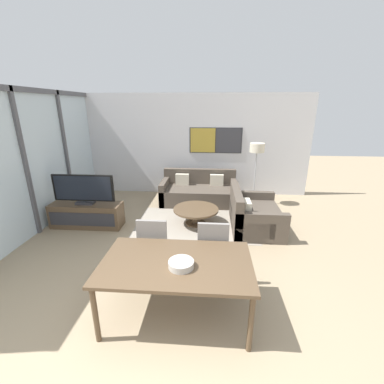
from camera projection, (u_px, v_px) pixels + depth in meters
name	position (u px, v px, depth m)	size (l,w,h in m)	color
ground_plane	(138.00, 383.00, 2.41)	(24.00, 24.00, 0.00)	#9E896B
wall_back	(190.00, 145.00, 7.26)	(6.74, 0.09, 2.80)	silver
window_wall_left	(23.00, 159.00, 4.77)	(0.07, 5.62, 2.80)	silver
area_rug	(196.00, 224.00, 5.64)	(2.58, 1.70, 0.01)	gray
tv_console	(87.00, 215.00, 5.46)	(1.49, 0.46, 0.51)	brown
television	(83.00, 189.00, 5.28)	(1.28, 0.20, 0.63)	#2D2D33
sofa_main	(199.00, 192.00, 6.88)	(1.97, 0.99, 0.83)	#51473D
sofa_side	(252.00, 216.00, 5.39)	(0.99, 1.40, 0.83)	#51473D
coffee_table	(196.00, 212.00, 5.55)	(0.97, 0.97, 0.36)	brown
dining_table	(176.00, 266.00, 3.00)	(1.76, 1.03, 0.75)	brown
dining_chair_left	(154.00, 245.00, 3.76)	(0.46, 0.46, 0.97)	gray
dining_chair_centre	(213.00, 248.00, 3.68)	(0.46, 0.46, 0.97)	gray
fruit_bowl	(181.00, 264.00, 2.86)	(0.29, 0.29, 0.08)	#B7B2A8
floor_lamp	(257.00, 152.00, 6.33)	(0.36, 0.36, 1.60)	#2D2D33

